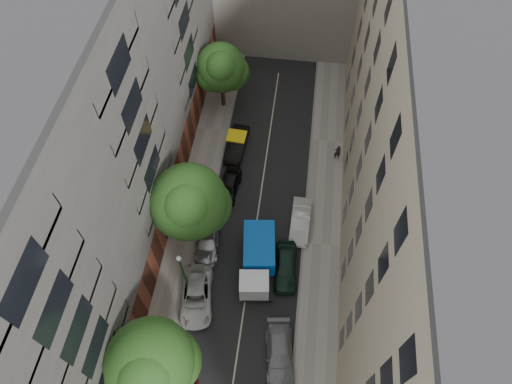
% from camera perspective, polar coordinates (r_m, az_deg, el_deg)
% --- Properties ---
extents(ground, '(120.00, 120.00, 0.00)m').
position_cam_1_polar(ground, '(37.62, -0.20, -5.71)').
color(ground, '#4C4C49').
rests_on(ground, ground).
extents(road_surface, '(8.00, 44.00, 0.02)m').
position_cam_1_polar(road_surface, '(37.61, -0.20, -5.70)').
color(road_surface, black).
rests_on(road_surface, ground).
extents(sidewalk_left, '(3.00, 44.00, 0.15)m').
position_cam_1_polar(sidewalk_left, '(38.30, -8.41, -4.66)').
color(sidewalk_left, gray).
rests_on(sidewalk_left, ground).
extents(sidewalk_right, '(3.00, 44.00, 0.15)m').
position_cam_1_polar(sidewalk_right, '(37.61, 8.19, -6.54)').
color(sidewalk_right, gray).
rests_on(sidewalk_right, ground).
extents(building_left, '(8.00, 44.00, 20.00)m').
position_cam_1_polar(building_left, '(31.99, -20.28, 5.31)').
color(building_left, '#4E4B49').
rests_on(building_left, ground).
extents(building_right, '(8.00, 44.00, 20.00)m').
position_cam_1_polar(building_right, '(30.32, 20.83, 1.17)').
color(building_right, tan).
rests_on(building_right, ground).
extents(tarp_truck, '(2.94, 6.04, 2.68)m').
position_cam_1_polar(tarp_truck, '(35.11, 0.22, -8.42)').
color(tarp_truck, black).
rests_on(tarp_truck, ground).
extents(car_left_2, '(3.08, 5.32, 1.40)m').
position_cam_1_polar(car_left_2, '(35.09, -7.46, -12.78)').
color(car_left_2, silver).
rests_on(car_left_2, ground).
extents(car_left_3, '(2.02, 4.51, 1.28)m').
position_cam_1_polar(car_left_3, '(36.97, -6.00, -6.07)').
color(car_left_3, '#AEAEB3').
rests_on(car_left_3, ground).
extents(car_left_4, '(2.02, 4.20, 1.38)m').
position_cam_1_polar(car_left_4, '(39.48, -3.43, 0.70)').
color(car_left_4, black).
rests_on(car_left_4, ground).
extents(car_left_5, '(1.82, 4.52, 1.46)m').
position_cam_1_polar(car_left_5, '(42.23, -2.40, 5.98)').
color(car_left_5, black).
rests_on(car_left_5, ground).
extents(car_right_1, '(2.60, 4.95, 1.37)m').
position_cam_1_polar(car_right_1, '(33.62, 2.97, -19.51)').
color(car_right_1, gray).
rests_on(car_right_1, ground).
extents(car_right_2, '(2.05, 4.47, 1.48)m').
position_cam_1_polar(car_right_2, '(35.74, 3.76, -9.30)').
color(car_right_2, black).
rests_on(car_right_2, ground).
extents(car_right_3, '(1.61, 4.42, 1.45)m').
position_cam_1_polar(car_right_3, '(37.71, 5.56, -3.65)').
color(car_right_3, silver).
rests_on(car_right_3, ground).
extents(tree_near, '(5.59, 5.35, 8.06)m').
position_cam_1_polar(tree_near, '(29.26, -12.91, -20.37)').
color(tree_near, '#382619').
rests_on(tree_near, sidewalk_left).
extents(tree_mid, '(5.85, 5.66, 8.49)m').
position_cam_1_polar(tree_mid, '(32.92, -8.23, -1.55)').
color(tree_mid, '#382619').
rests_on(tree_mid, sidewalk_left).
extents(tree_far, '(4.93, 4.59, 7.03)m').
position_cam_1_polar(tree_far, '(43.30, -4.33, 15.00)').
color(tree_far, '#382619').
rests_on(tree_far, sidewalk_left).
extents(lamp_post, '(0.36, 0.36, 5.75)m').
position_cam_1_polar(lamp_post, '(32.65, -9.16, -9.70)').
color(lamp_post, '#175222').
rests_on(lamp_post, sidewalk_left).
extents(pedestrian, '(0.64, 0.45, 1.67)m').
position_cam_1_polar(pedestrian, '(41.94, 10.16, 4.93)').
color(pedestrian, black).
rests_on(pedestrian, sidewalk_right).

